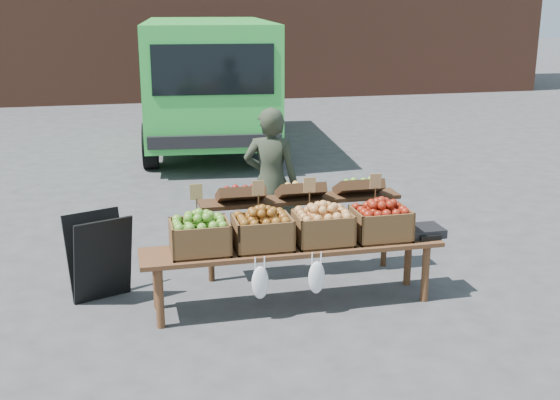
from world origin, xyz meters
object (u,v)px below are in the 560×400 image
object	(u,v)px
delivery_van	(208,85)
vendor	(271,182)
chalkboard_sign	(99,257)
crate_red_apples	(323,228)
crate_russet_pears	(262,233)
back_table	(300,224)
weighing_scale	(423,231)
display_bench	(293,275)
crate_green_apples	(381,224)
crate_golden_apples	(200,237)

from	to	relation	value
delivery_van	vendor	bearing A→B (deg)	-85.56
chalkboard_sign	delivery_van	bearing A→B (deg)	53.29
vendor	crate_red_apples	world-z (taller)	vendor
crate_russet_pears	crate_red_apples	distance (m)	0.55
chalkboard_sign	vendor	bearing A→B (deg)	4.45
back_table	weighing_scale	size ratio (longest dim) A/B	6.18
display_bench	crate_red_apples	bearing A→B (deg)	0.00
delivery_van	display_bench	world-z (taller)	delivery_van
chalkboard_sign	crate_green_apples	xyz separation A→B (m)	(2.52, -0.54, 0.30)
chalkboard_sign	crate_green_apples	bearing A→B (deg)	-32.99
chalkboard_sign	display_bench	xyz separation A→B (m)	(1.69, -0.54, -0.12)
weighing_scale	display_bench	bearing A→B (deg)	180.00
crate_red_apples	crate_golden_apples	bearing A→B (deg)	180.00
crate_golden_apples	crate_green_apples	size ratio (longest dim) A/B	1.00
crate_russet_pears	weighing_scale	xyz separation A→B (m)	(1.52, 0.00, -0.10)
vendor	crate_golden_apples	bearing A→B (deg)	74.89
crate_russet_pears	weighing_scale	bearing A→B (deg)	0.00
display_bench	weighing_scale	distance (m)	1.29
chalkboard_sign	crate_golden_apples	distance (m)	1.07
vendor	crate_russet_pears	xyz separation A→B (m)	(-0.38, -1.39, -0.09)
chalkboard_sign	crate_golden_apples	world-z (taller)	crate_golden_apples
crate_red_apples	weighing_scale	size ratio (longest dim) A/B	1.47
vendor	crate_russet_pears	size ratio (longest dim) A/B	3.20
delivery_van	crate_russet_pears	world-z (taller)	delivery_van
vendor	weighing_scale	bearing A→B (deg)	148.10
back_table	vendor	bearing A→B (deg)	102.67
crate_golden_apples	delivery_van	bearing A→B (deg)	81.78
display_bench	back_table	bearing A→B (deg)	70.23
crate_russet_pears	vendor	bearing A→B (deg)	74.62
vendor	crate_red_apples	distance (m)	1.40
delivery_van	crate_red_apples	size ratio (longest dim) A/B	10.33
chalkboard_sign	crate_golden_apples	bearing A→B (deg)	-52.95
delivery_van	display_bench	size ratio (longest dim) A/B	1.91
back_table	crate_golden_apples	xyz separation A→B (m)	(-1.08, -0.72, 0.19)
crate_golden_apples	back_table	bearing A→B (deg)	33.60
chalkboard_sign	crate_green_apples	size ratio (longest dim) A/B	1.63
crate_golden_apples	crate_russet_pears	size ratio (longest dim) A/B	1.00
delivery_van	vendor	distance (m)	5.86
vendor	crate_golden_apples	xyz separation A→B (m)	(-0.93, -1.39, -0.09)
delivery_van	weighing_scale	distance (m)	7.33
delivery_van	crate_golden_apples	size ratio (longest dim) A/B	10.33
display_bench	crate_red_apples	distance (m)	0.51
vendor	chalkboard_sign	xyz separation A→B (m)	(-1.80, -0.85, -0.39)
vendor	back_table	world-z (taller)	vendor
crate_red_apples	crate_green_apples	distance (m)	0.55
crate_golden_apples	crate_red_apples	bearing A→B (deg)	0.00
delivery_van	chalkboard_sign	xyz separation A→B (m)	(-1.91, -6.69, -0.75)
delivery_van	display_bench	bearing A→B (deg)	-86.20
chalkboard_sign	crate_golden_apples	size ratio (longest dim) A/B	1.63
chalkboard_sign	back_table	size ratio (longest dim) A/B	0.39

